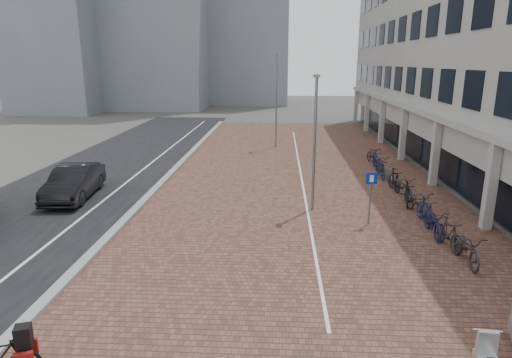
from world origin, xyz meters
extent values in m
plane|color=#474442|center=(0.00, 0.00, 0.00)|extent=(140.00, 140.00, 0.00)
cube|color=brown|center=(2.00, 12.00, 0.01)|extent=(14.50, 42.00, 0.04)
cube|color=black|center=(-9.00, 12.00, 0.01)|extent=(8.00, 50.00, 0.03)
cube|color=gray|center=(-5.10, 12.00, 0.07)|extent=(0.35, 42.00, 0.14)
cube|color=white|center=(-7.00, 12.00, 0.02)|extent=(0.12, 44.00, 0.00)
cube|color=white|center=(2.20, 12.00, 0.04)|extent=(0.10, 30.00, 0.00)
cube|color=#AAAAA4|center=(13.00, 16.00, 8.50)|extent=(8.00, 40.00, 13.00)
cube|color=black|center=(9.60, 16.00, 1.70)|extent=(0.15, 38.00, 3.20)
cube|color=#AAAAA4|center=(9.40, 16.00, 3.45)|extent=(1.60, 38.00, 0.30)
cube|color=#AAAAA4|center=(8.80, 4.00, 1.70)|extent=(0.35, 0.35, 3.40)
cube|color=#AAAAA4|center=(8.80, 10.00, 1.70)|extent=(0.35, 0.35, 3.40)
cube|color=#AAAAA4|center=(8.80, 16.00, 1.70)|extent=(0.35, 0.35, 3.40)
cube|color=#AAAAA4|center=(8.80, 22.00, 1.70)|extent=(0.35, 0.35, 3.40)
cube|color=#AAAAA4|center=(8.80, 28.00, 1.70)|extent=(0.35, 0.35, 3.40)
cube|color=#AAAAA4|center=(8.80, 34.00, 1.70)|extent=(0.35, 0.35, 3.40)
cube|color=gray|center=(-4.00, 55.00, 13.00)|extent=(12.00, 10.00, 26.00)
cube|color=gray|center=(-26.00, 42.00, 10.00)|extent=(10.00, 10.00, 20.00)
imported|color=black|center=(-8.48, 7.00, 0.76)|extent=(2.07, 4.75, 1.52)
cylinder|color=slate|center=(4.47, 4.20, 0.96)|extent=(0.07, 0.07, 1.93)
cube|color=#0C289D|center=(4.47, 4.17, 1.88)|extent=(0.44, 0.11, 0.44)
cylinder|color=slate|center=(2.41, 5.84, 2.80)|extent=(0.12, 0.12, 5.60)
cylinder|color=gray|center=(0.69, 19.87, 3.32)|extent=(0.12, 0.12, 6.63)
imported|color=black|center=(6.88, 1.00, 0.52)|extent=(0.73, 1.99, 1.04)
imported|color=black|center=(6.73, 2.15, 0.53)|extent=(0.60, 1.77, 1.05)
imported|color=#17163E|center=(6.60, 3.30, 0.52)|extent=(0.76, 2.00, 1.04)
imported|color=#16203E|center=(6.70, 4.45, 0.53)|extent=(0.63, 1.78, 1.05)
imported|color=black|center=(6.76, 5.60, 0.52)|extent=(1.08, 2.07, 1.04)
imported|color=black|center=(6.62, 6.75, 0.53)|extent=(0.83, 1.81, 1.05)
imported|color=#222327|center=(6.74, 7.90, 0.52)|extent=(1.00, 2.06, 1.04)
imported|color=black|center=(6.63, 9.05, 0.53)|extent=(0.61, 1.78, 1.05)
imported|color=#64625C|center=(6.73, 10.20, 0.52)|extent=(0.99, 2.06, 1.04)
imported|color=#17203F|center=(6.46, 11.35, 0.53)|extent=(0.59, 1.77, 1.05)
imported|color=black|center=(6.73, 12.50, 0.52)|extent=(0.75, 1.99, 1.04)
imported|color=#171840|center=(6.66, 13.65, 0.53)|extent=(0.59, 1.77, 1.05)
imported|color=black|center=(6.70, 14.80, 0.52)|extent=(0.83, 2.02, 1.04)
camera|label=1|loc=(0.98, -11.96, 6.16)|focal=30.68mm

